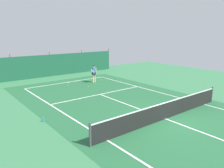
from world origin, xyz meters
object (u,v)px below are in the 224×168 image
(tennis_ball_near_player, at_px, (68,85))
(tennis_ball_midcourt, at_px, (88,87))
(parked_car, at_px, (41,67))
(tennis_player, at_px, (94,73))
(tennis_ball_by_sideline, at_px, (101,80))
(water_bottle, at_px, (43,120))
(tennis_net, at_px, (166,110))

(tennis_ball_near_player, xyz_separation_m, tennis_ball_midcourt, (1.21, -1.53, 0.00))
(parked_car, bearing_deg, tennis_player, -69.84)
(tennis_player, height_order, parked_car, parked_car)
(tennis_ball_near_player, bearing_deg, tennis_ball_by_sideline, 0.91)
(tennis_ball_by_sideline, bearing_deg, parked_car, 114.92)
(tennis_player, relative_size, water_bottle, 6.83)
(tennis_ball_by_sideline, distance_m, parked_car, 8.17)
(water_bottle, bearing_deg, tennis_ball_near_player, 53.55)
(tennis_ball_near_player, height_order, tennis_ball_midcourt, same)
(tennis_net, distance_m, tennis_ball_midcourt, 9.10)
(tennis_ball_near_player, height_order, water_bottle, water_bottle)
(tennis_ball_by_sideline, bearing_deg, tennis_net, -106.37)
(tennis_ball_by_sideline, distance_m, water_bottle, 11.01)
(tennis_net, relative_size, tennis_ball_midcourt, 153.33)
(tennis_ball_near_player, bearing_deg, tennis_net, -86.73)
(tennis_ball_near_player, distance_m, parked_car, 7.48)
(tennis_ball_near_player, relative_size, parked_car, 0.02)
(parked_car, bearing_deg, tennis_ball_midcourt, -80.53)
(tennis_player, bearing_deg, tennis_ball_near_player, -9.46)
(parked_car, bearing_deg, water_bottle, -106.67)
(tennis_ball_near_player, distance_m, tennis_ball_by_sideline, 3.73)
(tennis_ball_near_player, bearing_deg, tennis_ball_midcourt, -51.70)
(tennis_player, distance_m, water_bottle, 9.90)
(tennis_ball_by_sideline, relative_size, water_bottle, 0.28)
(parked_car, xyz_separation_m, water_bottle, (-5.26, -14.14, -0.72))
(tennis_ball_midcourt, bearing_deg, water_bottle, -139.95)
(tennis_ball_near_player, bearing_deg, tennis_player, -8.13)
(tennis_ball_by_sideline, relative_size, parked_car, 0.02)
(tennis_ball_midcourt, distance_m, tennis_ball_by_sideline, 2.98)
(tennis_player, height_order, tennis_ball_midcourt, tennis_player)
(tennis_net, height_order, tennis_ball_near_player, tennis_net)
(tennis_ball_midcourt, bearing_deg, parked_car, 95.72)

